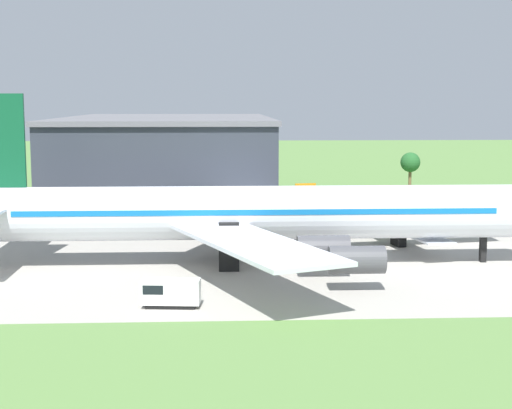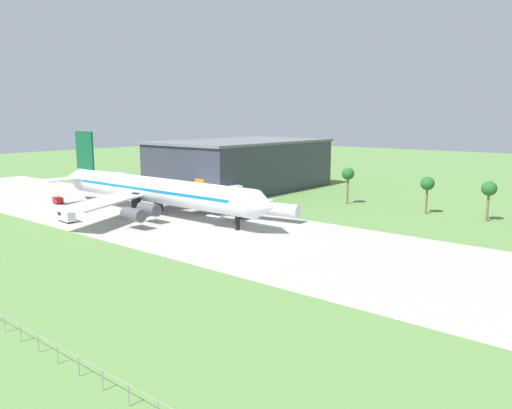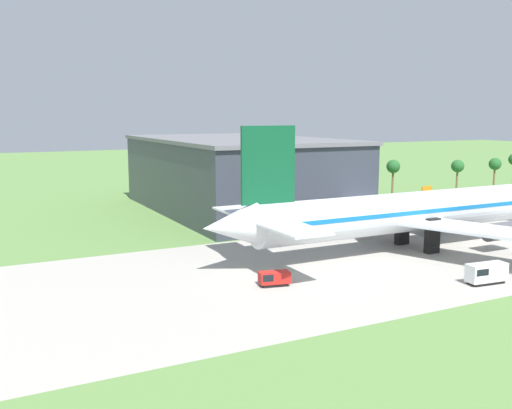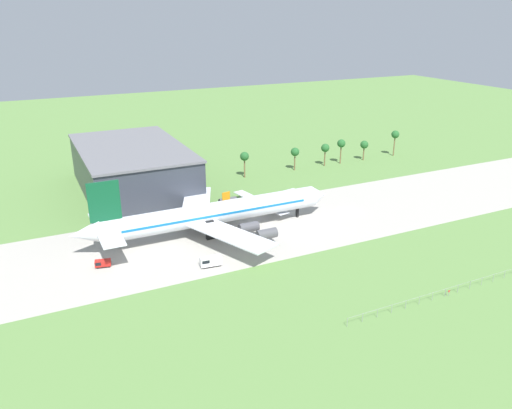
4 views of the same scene
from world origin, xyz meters
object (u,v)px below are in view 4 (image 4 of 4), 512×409
Objects in this scene: baggage_tug at (210,261)px; no_stopping_sign at (449,292)px; jet_airliner at (212,214)px; regional_aircraft at (260,201)px; terminal_building at (133,169)px; catering_van at (102,263)px.

baggage_tug reaches higher than no_stopping_sign.
jet_airliner is 48.32× the size of no_stopping_sign.
regional_aircraft is at bearing 102.64° from no_stopping_sign.
terminal_building is (-4.18, 69.64, 7.06)m from baggage_tug.
catering_van is (-25.73, 12.15, -0.45)m from baggage_tug.
catering_van is at bearing -110.55° from terminal_building.
regional_aircraft is at bearing 46.33° from baggage_tug.
no_stopping_sign is (45.39, -38.40, -0.44)m from baggage_tug.
terminal_building is at bearing 114.64° from no_stopping_sign.
baggage_tug is 59.46m from no_stopping_sign.
regional_aircraft is at bearing 27.75° from jet_airliner.
catering_van is 2.62× the size of no_stopping_sign.
jet_airliner is at bearing 67.63° from baggage_tug.
jet_airliner is 21.99m from baggage_tug.
no_stopping_sign is at bearing -65.36° from terminal_building.
terminal_building is at bearing 69.45° from catering_van.
catering_van is 87.26m from no_stopping_sign.
catering_van is at bearing -161.06° from regional_aircraft.
catering_van is at bearing -167.24° from jet_airliner.
catering_van is (-33.89, -7.67, -5.35)m from jet_airliner.
jet_airliner reaches higher than regional_aircraft.
no_stopping_sign is (37.23, -58.22, -5.35)m from jet_airliner.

